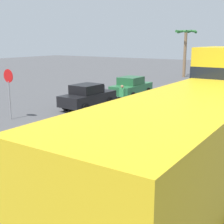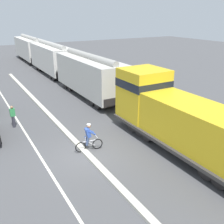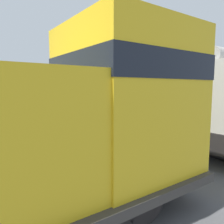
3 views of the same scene
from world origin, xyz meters
TOP-DOWN VIEW (x-y plane):
  - ground_plane at (0.00, 0.00)m, footprint 120.00×120.00m
  - median_curb at (0.00, 6.00)m, footprint 0.36×36.00m
  - lane_stripe at (-2.40, 6.00)m, footprint 0.14×36.00m
  - parked_car_black at (-4.96, 5.21)m, footprint 1.91×4.24m
  - parked_car_green at (-4.72, 10.56)m, footprint 1.89×4.23m
  - cyclist at (0.34, 0.34)m, footprint 1.71×0.51m
  - palm_tree_near at (-6.28, 26.15)m, footprint 2.69×2.78m
  - pedestrian_by_cars at (-2.85, 6.15)m, footprint 0.34×0.22m

SIDE VIEW (x-z plane):
  - ground_plane at x=0.00m, z-range 0.00..0.00m
  - lane_stripe at x=-2.40m, z-range 0.00..0.01m
  - median_curb at x=0.00m, z-range 0.00..0.16m
  - parked_car_black at x=-4.96m, z-range 0.01..1.63m
  - parked_car_green at x=-4.72m, z-range 0.01..1.63m
  - cyclist at x=0.34m, z-range -0.04..1.67m
  - pedestrian_by_cars at x=-2.85m, z-range 0.04..1.66m
  - palm_tree_near at x=-6.28m, z-range 1.53..7.37m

